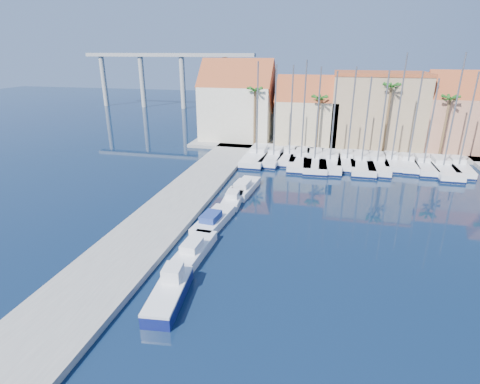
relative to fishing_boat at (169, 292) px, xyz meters
name	(u,v)px	position (x,y,z in m)	size (l,w,h in m)	color
ground	(214,323)	(3.43, -1.46, -0.64)	(260.00, 260.00, 0.00)	black
quay_west	(166,214)	(-5.57, 12.04, -0.39)	(6.00, 77.00, 0.50)	gray
shore_north	(353,144)	(13.43, 46.54, -0.39)	(54.00, 16.00, 0.50)	gray
fishing_boat	(169,292)	(0.00, 0.00, 0.00)	(2.40, 5.64, 1.92)	#0E1756
motorboat_west_0	(194,249)	(-0.40, 5.80, -0.13)	(2.02, 5.68, 1.40)	white
motorboat_west_1	(213,220)	(-0.56, 11.28, -0.13)	(2.61, 6.45, 1.40)	white
motorboat_west_2	(234,198)	(-0.12, 17.18, -0.13)	(2.04, 5.50, 1.40)	white
motorboat_west_3	(244,187)	(0.26, 20.54, -0.13)	(2.65, 6.75, 1.40)	white
sailboat_0	(258,155)	(-0.85, 34.54, -0.06)	(3.18, 12.02, 13.80)	white
sailboat_1	(274,156)	(1.73, 34.24, -0.03)	(3.38, 9.89, 13.45)	white
sailboat_2	(290,155)	(3.86, 35.25, -0.03)	(2.81, 9.40, 13.36)	white
sailboat_3	(301,158)	(5.65, 34.11, -0.06)	(3.41, 12.05, 14.03)	white
sailboat_4	(314,160)	(7.53, 33.74, -0.07)	(3.91, 12.17, 13.24)	white
sailboat_5	(330,161)	(9.65, 33.81, -0.07)	(3.21, 11.46, 12.71)	white
sailboat_6	(347,160)	(12.03, 34.70, -0.03)	(3.00, 9.30, 13.24)	white
sailboat_7	(361,162)	(13.92, 34.11, -0.08)	(3.14, 11.67, 12.06)	white
sailboat_8	(377,163)	(15.99, 34.25, -0.06)	(3.13, 10.98, 12.83)	white
sailboat_9	(391,161)	(18.01, 35.48, 0.03)	(2.54, 8.47, 14.94)	white
sailboat_10	(408,163)	(20.14, 35.14, -0.01)	(2.50, 8.25, 12.74)	white
sailboat_11	(423,165)	(22.01, 34.76, -0.04)	(2.43, 8.86, 11.93)	white
sailboat_12	(442,167)	(24.30, 34.34, -0.03)	(2.97, 10.91, 15.00)	white
sailboat_13	(458,166)	(26.44, 35.13, -0.04)	(2.92, 9.31, 12.77)	white
building_0	(238,104)	(-6.57, 45.54, 5.89)	(12.30, 9.00, 13.50)	beige
building_1	(307,113)	(5.43, 45.54, 4.66)	(10.30, 8.00, 11.00)	#C3AF89
building_2	(376,109)	(16.43, 46.54, 5.62)	(14.20, 10.20, 11.50)	tan
building_3	(459,115)	(28.43, 45.54, 5.22)	(10.30, 8.00, 12.00)	tan
palm_0	(255,92)	(-2.57, 40.54, 8.44)	(2.60, 2.60, 10.15)	brown
palm_1	(320,100)	(7.43, 40.54, 7.50)	(2.60, 2.60, 9.15)	brown
palm_2	(391,89)	(17.43, 40.54, 9.38)	(2.60, 2.60, 11.15)	brown
palm_3	(450,100)	(25.43, 40.54, 7.97)	(2.60, 2.60, 9.65)	brown
viaduct	(165,70)	(-35.64, 80.54, 9.61)	(48.00, 2.20, 14.45)	#9E9E99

